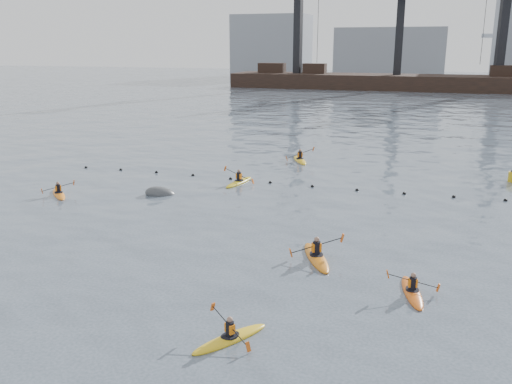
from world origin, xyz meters
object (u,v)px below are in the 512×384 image
at_px(kayaker_2, 59,193).
at_px(mooring_buoy, 161,194).
at_px(kayaker_4, 412,291).
at_px(kayaker_1, 230,338).
at_px(kayaker_0, 316,256).
at_px(kayaker_3, 239,182).
at_px(kayaker_5, 300,160).

height_order(kayaker_2, mooring_buoy, kayaker_2).
distance_m(kayaker_4, mooring_buoy, 18.77).
bearing_deg(mooring_buoy, kayaker_1, -55.23).
relative_size(kayaker_0, mooring_buoy, 1.83).
relative_size(kayaker_1, kayaker_2, 1.07).
height_order(kayaker_3, mooring_buoy, kayaker_3).
height_order(kayaker_1, kayaker_5, kayaker_5).
relative_size(kayaker_0, kayaker_1, 1.28).
relative_size(kayaker_0, kayaker_3, 1.04).
height_order(kayaker_0, kayaker_2, kayaker_0).
xyz_separation_m(kayaker_3, mooring_buoy, (-3.77, -4.33, -0.10)).
bearing_deg(kayaker_1, kayaker_4, 76.94).
distance_m(kayaker_2, kayaker_5, 19.34).
bearing_deg(kayaker_5, mooring_buoy, -141.20).
relative_size(kayaker_1, kayaker_5, 0.81).
xyz_separation_m(kayaker_5, mooring_buoy, (-6.00, -12.94, -0.11)).
bearing_deg(kayaker_1, kayaker_2, 174.09).
bearing_deg(mooring_buoy, kayaker_0, -32.56).
xyz_separation_m(kayaker_0, kayaker_3, (-7.98, 11.84, -0.01)).
relative_size(kayaker_0, kayaker_2, 1.37).
bearing_deg(kayaker_4, kayaker_2, -32.66).
height_order(kayaker_5, mooring_buoy, kayaker_5).
bearing_deg(kayaker_3, mooring_buoy, -121.89).
distance_m(kayaker_0, kayaker_1, 7.80).
xyz_separation_m(kayaker_2, kayaker_5, (12.11, 15.08, 0.01)).
bearing_deg(mooring_buoy, kayaker_4, -31.54).
distance_m(kayaker_3, kayaker_5, 8.89).
xyz_separation_m(kayaker_0, kayaker_4, (4.25, -2.31, -0.02)).
bearing_deg(kayaker_4, kayaker_3, -62.68).
relative_size(kayaker_3, kayaker_5, 1.00).
xyz_separation_m(kayaker_1, kayaker_4, (5.44, 5.39, 0.00)).
distance_m(kayaker_2, kayaker_3, 11.81).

